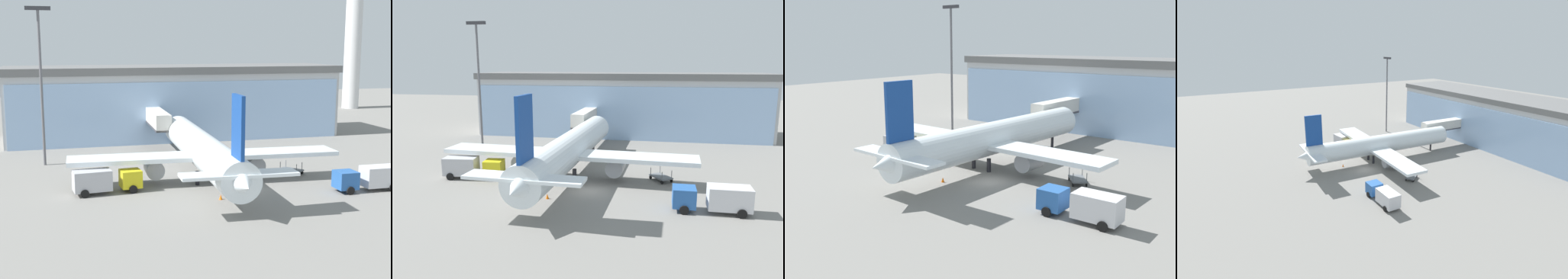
% 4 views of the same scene
% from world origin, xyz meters
% --- Properties ---
extents(ground, '(240.00, 240.00, 0.00)m').
position_xyz_m(ground, '(0.00, 0.00, 0.00)').
color(ground, gray).
extents(terminal_building, '(56.88, 14.67, 12.29)m').
position_xyz_m(terminal_building, '(-0.00, 36.62, 6.15)').
color(terminal_building, '#B3B3B3').
rests_on(terminal_building, ground).
extents(jet_bridge, '(2.70, 14.23, 6.07)m').
position_xyz_m(jet_bridge, '(-5.16, 25.77, 4.69)').
color(jet_bridge, silver).
rests_on(jet_bridge, ground).
extents(apron_light_mast, '(3.20, 0.40, 20.73)m').
position_xyz_m(apron_light_mast, '(-21.73, 18.35, 12.15)').
color(apron_light_mast, '#59595E').
rests_on(apron_light_mast, ground).
extents(airplane, '(31.60, 36.05, 11.45)m').
position_xyz_m(airplane, '(-3.45, 5.00, 3.52)').
color(airplane, white).
rests_on(airplane, ground).
extents(catering_truck, '(7.49, 3.13, 2.65)m').
position_xyz_m(catering_truck, '(-15.31, 2.12, 1.47)').
color(catering_truck, yellow).
rests_on(catering_truck, ground).
extents(fuel_truck, '(7.30, 2.51, 2.65)m').
position_xyz_m(fuel_truck, '(12.91, -4.06, 1.47)').
color(fuel_truck, '#2659A5').
rests_on(fuel_truck, ground).
extents(baggage_cart, '(2.97, 3.20, 1.50)m').
position_xyz_m(baggage_cart, '(7.93, 5.25, 0.50)').
color(baggage_cart, slate).
rests_on(baggage_cart, ground).
extents(safety_cone_nose, '(0.36, 0.36, 0.55)m').
position_xyz_m(safety_cone_nose, '(-3.92, -3.39, 0.28)').
color(safety_cone_nose, orange).
rests_on(safety_cone_nose, ground).
extents(safety_cone_wingtip, '(0.36, 0.36, 0.55)m').
position_xyz_m(safety_cone_wingtip, '(-17.34, 4.93, 0.28)').
color(safety_cone_wingtip, orange).
rests_on(safety_cone_wingtip, ground).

